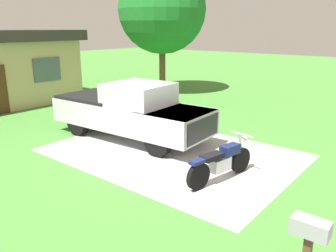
% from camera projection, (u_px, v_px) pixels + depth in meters
% --- Properties ---
extents(ground_plane, '(80.00, 80.00, 0.00)m').
position_uv_depth(ground_plane, '(172.00, 152.00, 10.25)').
color(ground_plane, '#458334').
extents(driveway_pad, '(5.07, 7.10, 0.01)m').
position_uv_depth(driveway_pad, '(172.00, 152.00, 10.24)').
color(driveway_pad, '#AAAAAA').
rests_on(driveway_pad, ground).
extents(motorcycle, '(2.20, 0.76, 1.09)m').
position_uv_depth(motorcycle, '(221.00, 162.00, 8.27)').
color(motorcycle, black).
rests_on(motorcycle, ground).
extents(pickup_truck, '(2.31, 5.72, 1.90)m').
position_uv_depth(pickup_truck, '(129.00, 110.00, 11.39)').
color(pickup_truck, black).
rests_on(pickup_truck, ground).
extents(mailbox, '(0.26, 0.48, 1.26)m').
position_uv_depth(mailbox, '(309.00, 239.00, 4.42)').
color(mailbox, '#4C3823').
rests_on(mailbox, ground).
extents(shade_tree, '(4.84, 4.84, 6.99)m').
position_uv_depth(shade_tree, '(162.00, 9.00, 18.76)').
color(shade_tree, brown).
rests_on(shade_tree, ground).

